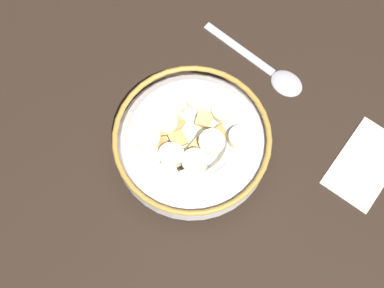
{
  "coord_description": "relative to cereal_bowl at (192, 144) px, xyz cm",
  "views": [
    {
      "loc": [
        -12.8,
        -14.12,
        55.84
      ],
      "look_at": [
        0.0,
        0.0,
        3.0
      ],
      "focal_mm": 48.13,
      "sensor_mm": 36.0,
      "label": 1
    }
  ],
  "objects": [
    {
      "name": "folded_napkin",
      "position": [
        13.71,
        -14.27,
        -2.86
      ],
      "size": [
        11.01,
        7.83,
        0.3
      ],
      "primitive_type": "cube",
      "rotation": [
        0.0,
        0.0,
        0.19
      ],
      "color": "beige",
      "rests_on": "ground_plane"
    },
    {
      "name": "spoon",
      "position": [
        14.15,
        0.82,
        -2.67
      ],
      "size": [
        4.03,
        14.77,
        0.8
      ],
      "color": "#A5A5AD",
      "rests_on": "ground_plane"
    },
    {
      "name": "ground_plane",
      "position": [
        0.01,
        -0.01,
        -4.01
      ],
      "size": [
        118.6,
        118.6,
        2.0
      ],
      "primitive_type": "cube",
      "color": "black"
    },
    {
      "name": "cereal_bowl",
      "position": [
        0.0,
        0.0,
        0.0
      ],
      "size": [
        16.94,
        16.94,
        6.02
      ],
      "color": "silver",
      "rests_on": "ground_plane"
    }
  ]
}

